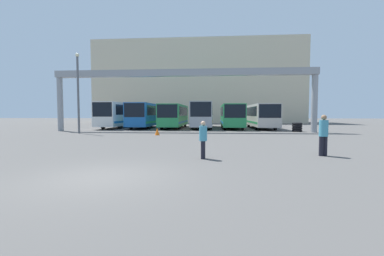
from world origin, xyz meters
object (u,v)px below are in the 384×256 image
Objects in this scene: bus_slot_0 at (121,114)px; pedestrian_near_right at (323,134)px; bus_slot_3 at (203,114)px; lamp_post at (78,90)px; bus_slot_1 at (146,114)px; tire_stack at (297,127)px; pedestrian_far_center at (203,139)px; bus_slot_5 at (261,115)px; bus_slot_4 at (231,115)px; traffic_cone at (157,132)px; bus_slot_2 at (174,115)px.

bus_slot_0 is 28.81m from pedestrian_near_right.
bus_slot_3 is 15.62m from lamp_post.
tire_stack is (17.83, -5.69, -1.37)m from bus_slot_1.
pedestrian_far_center is (0.97, -23.26, -1.07)m from bus_slot_3.
pedestrian_near_right is (-1.24, -22.03, -0.78)m from bus_slot_5.
pedestrian_near_right is 1.78× the size of tire_stack.
pedestrian_near_right is (2.55, -22.11, -0.77)m from bus_slot_4.
lamp_post is (-12.51, 12.99, 3.34)m from pedestrian_far_center.
traffic_cone is at bearing -133.59° from bus_slot_5.
lamp_post is (-21.80, -4.18, 3.71)m from tire_stack.
traffic_cone is 14.91m from tire_stack.
bus_slot_5 reaches higher than bus_slot_4.
bus_slot_0 is 7.67× the size of pedestrian_far_center.
bus_slot_5 is 6.80× the size of pedestrian_far_center.
bus_slot_5 reaches higher than pedestrian_near_right.
traffic_cone is at bearing -10.32° from lamp_post.
bus_slot_4 is (7.57, 0.11, -0.01)m from bus_slot_2.
pedestrian_far_center reaches higher than traffic_cone.
pedestrian_far_center is at bearing -179.91° from pedestrian_near_right.
bus_slot_3 reaches higher than bus_slot_2.
bus_slot_3 is (11.35, -0.64, -0.00)m from bus_slot_0.
bus_slot_0 is at bearing 31.14° from pedestrian_far_center.
bus_slot_5 is (18.92, -0.69, -0.15)m from bus_slot_0.
bus_slot_0 reaches higher than bus_slot_4.
bus_slot_4 is 6.90× the size of pedestrian_far_center.
bus_slot_2 reaches higher than tire_stack.
bus_slot_1 is 3.80m from bus_slot_2.
tire_stack is (9.29, 17.17, -0.37)m from pedestrian_far_center.
bus_slot_1 is at bearing 24.35° from pedestrian_far_center.
bus_slot_4 is at bearing 2.12° from bus_slot_1.
bus_slot_2 is 0.99× the size of bus_slot_5.
bus_slot_2 is 5.81× the size of pedestrian_near_right.
tire_stack is (13.81, 5.63, 0.16)m from traffic_cone.
tire_stack is at bearing 22.20° from traffic_cone.
bus_slot_1 is 7.58m from bus_slot_3.
lamp_post is (-3.97, -9.87, 2.34)m from bus_slot_1.
bus_slot_3 is 5.90× the size of pedestrian_near_right.
tire_stack reaches higher than traffic_cone.
bus_slot_5 is at bearing 0.19° from bus_slot_2.
bus_slot_4 is (15.14, -0.62, -0.16)m from bus_slot_0.
pedestrian_near_right is at bearing -33.46° from lamp_post.
traffic_cone is at bearing 121.33° from pedestrian_near_right.
bus_slot_0 reaches higher than bus_slot_2.
traffic_cone is at bearing -57.74° from bus_slot_0.
lamp_post is at bearing -151.87° from bus_slot_5.
bus_slot_5 reaches higher than tire_stack.
tire_stack is at bearing -17.71° from bus_slot_1.
bus_slot_2 reaches higher than pedestrian_near_right.
bus_slot_3 is 12.35m from traffic_cone.
bus_slot_2 reaches higher than bus_slot_4.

